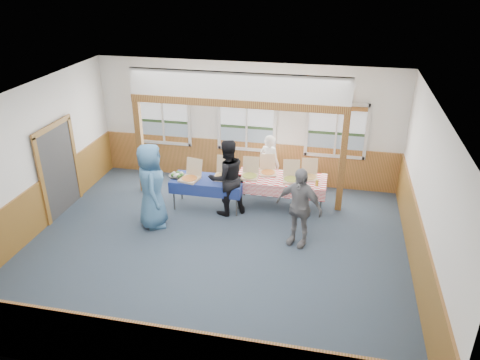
% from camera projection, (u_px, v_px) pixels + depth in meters
% --- Properties ---
extents(floor, '(8.00, 8.00, 0.00)m').
position_uv_depth(floor, '(214.00, 249.00, 9.80)').
color(floor, '#293343').
rests_on(floor, ground).
extents(ceiling, '(8.00, 8.00, 0.00)m').
position_uv_depth(ceiling, '(210.00, 100.00, 8.41)').
color(ceiling, white).
rests_on(ceiling, wall_back).
extents(wall_back, '(8.00, 0.00, 8.00)m').
position_uv_depth(wall_back, '(247.00, 124.00, 12.19)').
color(wall_back, silver).
rests_on(wall_back, floor).
extents(wall_front, '(8.00, 0.00, 8.00)m').
position_uv_depth(wall_front, '(141.00, 295.00, 6.02)').
color(wall_front, silver).
rests_on(wall_front, floor).
extents(wall_left, '(0.00, 8.00, 8.00)m').
position_uv_depth(wall_left, '(29.00, 163.00, 9.85)').
color(wall_left, silver).
rests_on(wall_left, floor).
extents(wall_right, '(0.00, 8.00, 8.00)m').
position_uv_depth(wall_right, '(428.00, 200.00, 8.36)').
color(wall_right, silver).
rests_on(wall_right, floor).
extents(wainscot_back, '(7.98, 0.05, 1.10)m').
position_uv_depth(wainscot_back, '(247.00, 161.00, 12.62)').
color(wainscot_back, brown).
rests_on(wainscot_back, floor).
extents(wainscot_front, '(7.98, 0.05, 1.10)m').
position_uv_depth(wainscot_front, '(149.00, 354.00, 6.49)').
color(wainscot_front, brown).
rests_on(wainscot_front, floor).
extents(wainscot_left, '(0.05, 6.98, 1.10)m').
position_uv_depth(wainscot_left, '(39.00, 207.00, 10.30)').
color(wainscot_left, brown).
rests_on(wainscot_left, floor).
extents(wainscot_right, '(0.05, 6.98, 1.10)m').
position_uv_depth(wainscot_right, '(417.00, 249.00, 8.81)').
color(wainscot_right, brown).
rests_on(wainscot_right, floor).
extents(cased_opening, '(0.06, 1.30, 2.10)m').
position_uv_depth(cased_opening, '(58.00, 170.00, 10.88)').
color(cased_opening, '#353535').
rests_on(cased_opening, wall_left).
extents(window_left, '(1.56, 0.10, 1.46)m').
position_uv_depth(window_left, '(163.00, 116.00, 12.55)').
color(window_left, silver).
rests_on(window_left, wall_back).
extents(window_mid, '(1.56, 0.10, 1.46)m').
position_uv_depth(window_mid, '(247.00, 121.00, 12.12)').
color(window_mid, silver).
rests_on(window_mid, wall_back).
extents(window_right, '(1.56, 0.10, 1.46)m').
position_uv_depth(window_right, '(337.00, 127.00, 11.69)').
color(window_right, silver).
rests_on(window_right, wall_back).
extents(post_left, '(0.15, 0.15, 2.40)m').
position_uv_depth(post_left, '(140.00, 147.00, 11.78)').
color(post_left, '#572913').
rests_on(post_left, floor).
extents(post_right, '(0.15, 0.15, 2.40)m').
position_uv_depth(post_right, '(342.00, 164.00, 10.84)').
color(post_right, '#572913').
rests_on(post_right, floor).
extents(cross_beam, '(5.15, 0.18, 0.18)m').
position_uv_depth(cross_beam, '(237.00, 103.00, 10.75)').
color(cross_beam, '#572913').
rests_on(cross_beam, post_left).
extents(table_left, '(1.83, 1.11, 0.76)m').
position_uv_depth(table_left, '(208.00, 181.00, 11.14)').
color(table_left, '#353535').
rests_on(table_left, floor).
extents(table_right, '(2.32, 1.81, 0.76)m').
position_uv_depth(table_right, '(281.00, 180.00, 11.19)').
color(table_right, '#353535').
rests_on(table_right, floor).
extents(pizza_box_a, '(0.51, 0.58, 0.45)m').
position_uv_depth(pizza_box_a, '(190.00, 177.00, 11.06)').
color(pizza_box_a, tan).
rests_on(pizza_box_a, table_left).
extents(pizza_box_b, '(0.43, 0.53, 0.47)m').
position_uv_depth(pizza_box_b, '(223.00, 175.00, 11.16)').
color(pizza_box_b, tan).
rests_on(pizza_box_b, table_left).
extents(pizza_box_c, '(0.42, 0.50, 0.43)m').
position_uv_depth(pizza_box_c, '(250.00, 174.00, 11.20)').
color(pizza_box_c, tan).
rests_on(pizza_box_c, table_right).
extents(pizza_box_d, '(0.48, 0.54, 0.42)m').
position_uv_depth(pizza_box_d, '(268.00, 171.00, 11.38)').
color(pizza_box_d, tan).
rests_on(pizza_box_d, table_right).
extents(pizza_box_e, '(0.46, 0.54, 0.43)m').
position_uv_depth(pizza_box_e, '(291.00, 178.00, 11.03)').
color(pizza_box_e, tan).
rests_on(pizza_box_e, table_right).
extents(pizza_box_f, '(0.42, 0.50, 0.42)m').
position_uv_depth(pizza_box_f, '(309.00, 175.00, 11.15)').
color(pizza_box_f, tan).
rests_on(pizza_box_f, table_right).
extents(veggie_tray, '(0.41, 0.41, 0.09)m').
position_uv_depth(veggie_tray, '(177.00, 175.00, 11.24)').
color(veggie_tray, black).
rests_on(veggie_tray, table_left).
extents(drink_glass, '(0.07, 0.07, 0.15)m').
position_uv_depth(drink_glass, '(317.00, 183.00, 10.76)').
color(drink_glass, '#A87F1C').
rests_on(drink_glass, table_right).
extents(woman_white, '(0.67, 0.58, 1.56)m').
position_uv_depth(woman_white, '(269.00, 164.00, 11.86)').
color(woman_white, silver).
rests_on(woman_white, floor).
extents(woman_black, '(1.13, 1.08, 1.84)m').
position_uv_depth(woman_black, '(227.00, 178.00, 10.81)').
color(woman_black, black).
rests_on(woman_black, floor).
extents(man_blue, '(0.95, 1.13, 1.96)m').
position_uv_depth(man_blue, '(151.00, 186.00, 10.27)').
color(man_blue, '#3A6691').
rests_on(man_blue, floor).
extents(person_grey, '(1.11, 0.75, 1.75)m').
position_uv_depth(person_grey, '(299.00, 207.00, 9.63)').
color(person_grey, slate).
rests_on(person_grey, floor).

